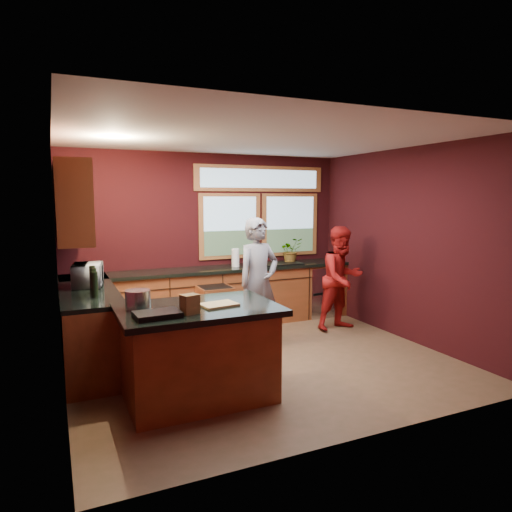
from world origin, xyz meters
TOP-DOWN VIEW (x-y plane):
  - floor at (0.00, 0.00)m, footprint 4.50×4.50m
  - room_shell at (-0.60, 0.32)m, footprint 4.52×4.02m
  - back_counter at (0.20, 1.70)m, footprint 4.50×0.64m
  - left_counter at (-1.95, 0.85)m, footprint 0.64×2.30m
  - island at (-1.02, -0.70)m, footprint 1.55×1.05m
  - person_grey at (0.21, 0.57)m, footprint 0.71×0.55m
  - person_red at (1.70, 0.78)m, footprint 0.83×0.68m
  - microwave at (-1.92, 0.92)m, footprint 0.41×0.54m
  - potted_plant at (1.34, 1.75)m, footprint 0.37×0.32m
  - paper_towel at (0.33, 1.70)m, footprint 0.12×0.12m
  - cutting_board at (-0.82, -0.75)m, footprint 0.38×0.30m
  - stock_pot at (-1.57, -0.55)m, footprint 0.24×0.24m
  - paper_bag at (-1.17, -0.95)m, footprint 0.18×0.16m
  - black_tray at (-1.47, -0.95)m, footprint 0.42×0.30m

SIDE VIEW (x-z plane):
  - floor at x=0.00m, z-range 0.00..0.00m
  - back_counter at x=0.20m, z-range 0.00..0.93m
  - left_counter at x=-1.95m, z-range 0.00..0.93m
  - island at x=-1.02m, z-range 0.01..0.95m
  - person_red at x=1.70m, z-range 0.00..1.58m
  - person_grey at x=0.21m, z-range 0.00..1.75m
  - cutting_board at x=-0.82m, z-range 0.94..0.96m
  - black_tray at x=-1.47m, z-range 0.94..0.99m
  - stock_pot at x=-1.57m, z-range 0.94..1.12m
  - paper_bag at x=-1.17m, z-range 0.94..1.12m
  - microwave at x=-1.92m, z-range 0.93..1.21m
  - paper_towel at x=0.33m, z-range 0.93..1.21m
  - potted_plant at x=1.34m, z-range 0.93..1.34m
  - room_shell at x=-0.60m, z-range 0.44..3.15m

